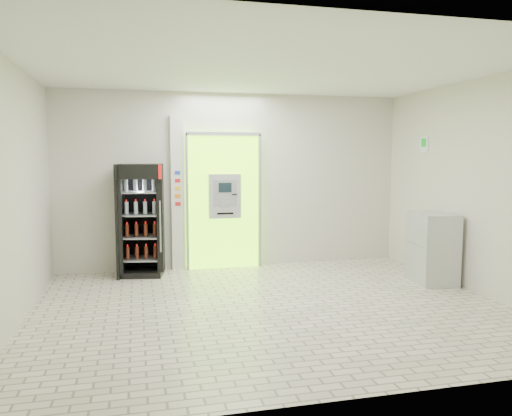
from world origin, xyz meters
name	(u,v)px	position (x,y,z in m)	size (l,w,h in m)	color
ground	(272,307)	(0.00, 0.00, 0.00)	(6.00, 6.00, 0.00)	beige
room_shell	(272,163)	(0.00, 0.00, 1.84)	(6.00, 6.00, 6.00)	beige
atm_assembly	(224,200)	(-0.20, 2.41, 1.17)	(1.30, 0.24, 2.33)	#8DFE12
pillar	(178,193)	(-0.98, 2.45, 1.30)	(0.22, 0.11, 2.60)	silver
beverage_cooler	(141,222)	(-1.60, 2.20, 0.87)	(0.77, 0.73, 1.80)	black
steel_cabinet	(432,248)	(2.72, 0.66, 0.53)	(0.65, 0.87, 1.07)	#B8BAC0
exit_sign	(424,144)	(2.99, 1.40, 2.12)	(0.02, 0.22, 0.26)	white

